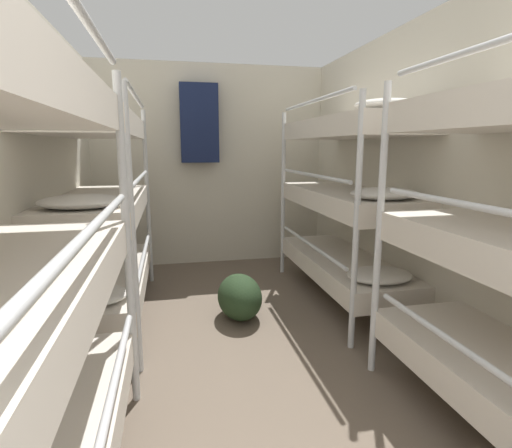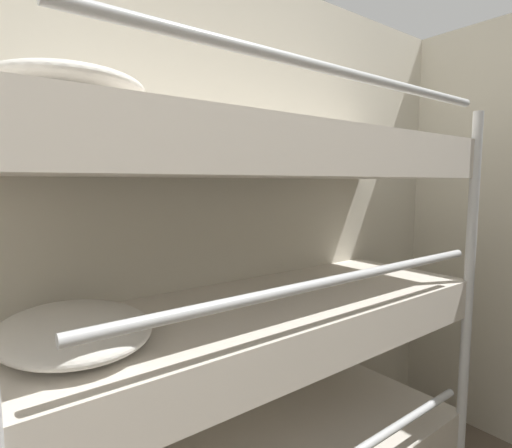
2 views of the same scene
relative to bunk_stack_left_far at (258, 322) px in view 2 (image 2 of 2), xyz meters
The scene contains 1 object.
bunk_stack_left_far is the anchor object (origin of this frame).
Camera 2 is at (0.09, 2.68, 1.50)m, focal length 28.00 mm.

